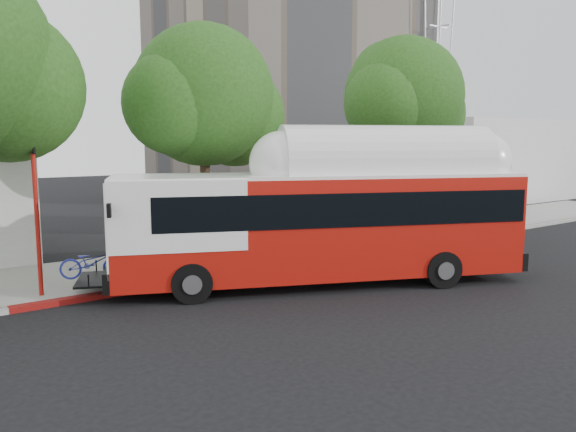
{
  "coord_description": "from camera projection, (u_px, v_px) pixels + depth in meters",
  "views": [
    {
      "loc": [
        -10.4,
        -12.12,
        4.57
      ],
      "look_at": [
        0.52,
        3.0,
        2.02
      ],
      "focal_mm": 35.0,
      "sensor_mm": 36.0,
      "label": 1
    }
  ],
  "objects": [
    {
      "name": "transit_bus",
      "position": [
        324.0,
        226.0,
        17.66
      ],
      "size": [
        13.43,
        7.5,
        4.02
      ],
      "rotation": [
        0.0,
        0.0,
        -0.41
      ],
      "color": "#A8130B",
      "rests_on": "ground"
    },
    {
      "name": "signal_pole",
      "position": [
        37.0,
        222.0,
        15.77
      ],
      "size": [
        0.13,
        0.42,
        4.42
      ],
      "color": "#A51811",
      "rests_on": "ground"
    },
    {
      "name": "horizon_block",
      "position": [
        485.0,
        159.0,
        46.24
      ],
      "size": [
        20.0,
        12.0,
        6.0
      ],
      "primitive_type": "cube",
      "color": "silver",
      "rests_on": "ground"
    },
    {
      "name": "ground",
      "position": [
        334.0,
        297.0,
        16.39
      ],
      "size": [
        120.0,
        120.0,
        0.0
      ],
      "primitive_type": "plane",
      "color": "black",
      "rests_on": "ground"
    },
    {
      "name": "street_tree_mid",
      "position": [
        213.0,
        102.0,
        20.11
      ],
      "size": [
        5.75,
        5.0,
        8.62
      ],
      "color": "#2D2116",
      "rests_on": "ground"
    },
    {
      "name": "street_tree_right",
      "position": [
        409.0,
        102.0,
        25.72
      ],
      "size": [
        6.21,
        5.4,
        9.18
      ],
      "color": "#2D2116",
      "rests_on": "ground"
    },
    {
      "name": "sidewalk",
      "position": [
        224.0,
        257.0,
        21.6
      ],
      "size": [
        60.0,
        5.0,
        0.15
      ],
      "primitive_type": "cube",
      "color": "gray",
      "rests_on": "ground"
    },
    {
      "name": "curb_strip",
      "position": [
        261.0,
        270.0,
        19.51
      ],
      "size": [
        60.0,
        0.3,
        0.15
      ],
      "primitive_type": "cube",
      "color": "gray",
      "rests_on": "ground"
    },
    {
      "name": "red_curb_segment",
      "position": [
        182.0,
        282.0,
        17.77
      ],
      "size": [
        10.0,
        0.32,
        0.16
      ],
      "primitive_type": "cube",
      "color": "maroon",
      "rests_on": "ground"
    }
  ]
}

